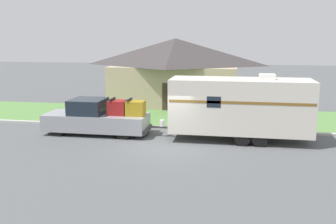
# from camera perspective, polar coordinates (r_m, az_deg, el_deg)

# --- Properties ---
(ground_plane) EXTENTS (120.00, 120.00, 0.00)m
(ground_plane) POSITION_cam_1_polar(r_m,az_deg,el_deg) (18.82, -0.33, -5.37)
(ground_plane) COLOR #515456
(curb_strip) EXTENTS (80.00, 0.30, 0.14)m
(curb_strip) POSITION_cam_1_polar(r_m,az_deg,el_deg) (22.38, 1.38, -2.48)
(curb_strip) COLOR #ADADA8
(curb_strip) RESTS_ON ground_plane
(lawn_strip) EXTENTS (80.00, 7.00, 0.03)m
(lawn_strip) POSITION_cam_1_polar(r_m,az_deg,el_deg) (25.91, 2.59, -0.71)
(lawn_strip) COLOR #568442
(lawn_strip) RESTS_ON ground_plane
(house_across_street) EXTENTS (10.65, 6.86, 5.33)m
(house_across_street) POSITION_cam_1_polar(r_m,az_deg,el_deg) (30.72, 1.13, 6.37)
(house_across_street) COLOR tan
(house_across_street) RESTS_ON ground_plane
(pickup_truck) EXTENTS (5.93, 2.10, 2.07)m
(pickup_truck) POSITION_cam_1_polar(r_m,az_deg,el_deg) (21.56, -10.66, -0.90)
(pickup_truck) COLOR black
(pickup_truck) RESTS_ON ground_plane
(travel_trailer) EXTENTS (8.47, 2.46, 3.56)m
(travel_trailer) POSITION_cam_1_polar(r_m,az_deg,el_deg) (20.03, 10.93, 0.94)
(travel_trailer) COLOR black
(travel_trailer) RESTS_ON ground_plane
(mailbox) EXTENTS (0.48, 0.20, 1.37)m
(mailbox) POSITION_cam_1_polar(r_m,az_deg,el_deg) (23.13, 2.41, 0.45)
(mailbox) COLOR brown
(mailbox) RESTS_ON ground_plane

